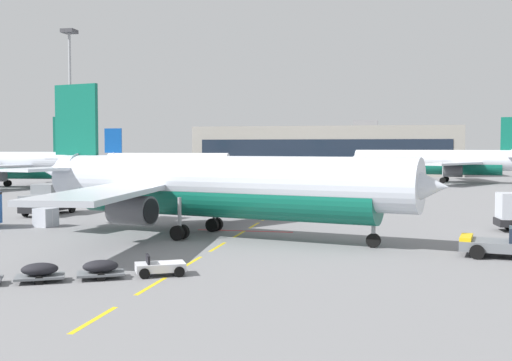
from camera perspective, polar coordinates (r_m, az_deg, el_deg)
The scene contains 10 objects.
ground at distance 68.86m, azimuth 20.67°, elevation -2.87°, with size 400.00×400.00×0.00m, color slate.
apron_paint_markings at distance 67.40m, azimuth 2.06°, elevation -2.80°, with size 8.00×98.65×0.01m.
airliner_foreground at distance 47.92m, azimuth -3.89°, elevation -0.43°, with size 34.47×33.62×12.20m.
airliner_far_center at distance 127.62m, azimuth 16.17°, elevation 1.65°, with size 35.62×34.90×12.54m.
airliner_far_right at distance 139.44m, azimuth -8.25°, elevation 1.66°, with size 31.63×31.57×11.12m.
fuel_service_truck at distance 67.21m, azimuth -18.22°, elevation -1.56°, with size 3.08×7.16×3.14m.
baggage_train at distance 33.84m, azimuth -16.49°, elevation -7.83°, with size 10.97×6.66×1.14m.
uld_cargo_container at distance 57.08m, azimuth -18.61°, elevation -3.20°, with size 1.98×1.95×1.60m.
apron_light_mast_near at distance 89.43m, azimuth -16.57°, elevation 7.70°, with size 1.80×1.80×22.80m.
terminal_satellite at distance 162.25m, azimuth 6.51°, elevation 2.72°, with size 65.11×24.05×13.66m.
Camera 1 is at (29.28, -27.68, 6.83)m, focal length 43.91 mm.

